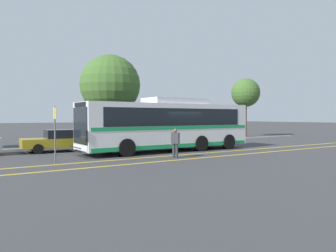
{
  "coord_description": "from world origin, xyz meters",
  "views": [
    {
      "loc": [
        -11.86,
        -17.28,
        2.2
      ],
      "look_at": [
        -0.42,
        0.24,
        1.61
      ],
      "focal_mm": 35.0,
      "sensor_mm": 36.0,
      "label": 1
    }
  ],
  "objects_px": {
    "transit_bus": "(168,124)",
    "pedestrian_0": "(175,141)",
    "tree_0": "(110,85)",
    "parked_car_2": "(138,137)",
    "bus_stop_sign": "(55,127)",
    "parked_car_1": "(60,140)",
    "tree_1": "(246,93)"
  },
  "relations": [
    {
      "from": "tree_0",
      "to": "bus_stop_sign",
      "type": "bearing_deg",
      "value": -126.96
    },
    {
      "from": "parked_car_2",
      "to": "bus_stop_sign",
      "type": "relative_size",
      "value": 1.54
    },
    {
      "from": "parked_car_2",
      "to": "tree_0",
      "type": "bearing_deg",
      "value": 13.1
    },
    {
      "from": "pedestrian_0",
      "to": "tree_0",
      "type": "bearing_deg",
      "value": -42.2
    },
    {
      "from": "bus_stop_sign",
      "to": "parked_car_1",
      "type": "bearing_deg",
      "value": -17.65
    },
    {
      "from": "parked_car_2",
      "to": "tree_1",
      "type": "height_order",
      "value": "tree_1"
    },
    {
      "from": "tree_0",
      "to": "tree_1",
      "type": "distance_m",
      "value": 16.4
    },
    {
      "from": "pedestrian_0",
      "to": "tree_1",
      "type": "relative_size",
      "value": 0.24
    },
    {
      "from": "parked_car_1",
      "to": "pedestrian_0",
      "type": "height_order",
      "value": "pedestrian_0"
    },
    {
      "from": "parked_car_1",
      "to": "parked_car_2",
      "type": "distance_m",
      "value": 5.7
    },
    {
      "from": "pedestrian_0",
      "to": "tree_0",
      "type": "relative_size",
      "value": 0.22
    },
    {
      "from": "parked_car_1",
      "to": "parked_car_2",
      "type": "bearing_deg",
      "value": -84.08
    },
    {
      "from": "parked_car_1",
      "to": "bus_stop_sign",
      "type": "relative_size",
      "value": 1.72
    },
    {
      "from": "transit_bus",
      "to": "pedestrian_0",
      "type": "height_order",
      "value": "transit_bus"
    },
    {
      "from": "tree_1",
      "to": "bus_stop_sign",
      "type": "bearing_deg",
      "value": -157.49
    },
    {
      "from": "parked_car_2",
      "to": "bus_stop_sign",
      "type": "xyz_separation_m",
      "value": [
        -7.25,
        -5.18,
        0.98
      ]
    },
    {
      "from": "parked_car_1",
      "to": "bus_stop_sign",
      "type": "distance_m",
      "value": 5.29
    },
    {
      "from": "parked_car_1",
      "to": "transit_bus",
      "type": "bearing_deg",
      "value": -117.95
    },
    {
      "from": "transit_bus",
      "to": "bus_stop_sign",
      "type": "xyz_separation_m",
      "value": [
        -7.41,
        -1.35,
        -0.03
      ]
    },
    {
      "from": "parked_car_2",
      "to": "tree_1",
      "type": "relative_size",
      "value": 0.65
    },
    {
      "from": "transit_bus",
      "to": "tree_1",
      "type": "relative_size",
      "value": 1.82
    },
    {
      "from": "transit_bus",
      "to": "parked_car_2",
      "type": "bearing_deg",
      "value": 2.16
    },
    {
      "from": "transit_bus",
      "to": "tree_0",
      "type": "xyz_separation_m",
      "value": [
        -0.77,
        7.47,
        3.07
      ]
    },
    {
      "from": "parked_car_1",
      "to": "tree_0",
      "type": "bearing_deg",
      "value": -49.12
    },
    {
      "from": "transit_bus",
      "to": "tree_0",
      "type": "distance_m",
      "value": 8.11
    },
    {
      "from": "tree_1",
      "to": "transit_bus",
      "type": "bearing_deg",
      "value": -152.33
    },
    {
      "from": "parked_car_2",
      "to": "tree_0",
      "type": "distance_m",
      "value": 5.51
    },
    {
      "from": "bus_stop_sign",
      "to": "parked_car_2",
      "type": "bearing_deg",
      "value": -54.7
    },
    {
      "from": "transit_bus",
      "to": "parked_car_1",
      "type": "height_order",
      "value": "transit_bus"
    },
    {
      "from": "parked_car_2",
      "to": "pedestrian_0",
      "type": "bearing_deg",
      "value": 172.0
    },
    {
      "from": "pedestrian_0",
      "to": "parked_car_2",
      "type": "bearing_deg",
      "value": -49.39
    },
    {
      "from": "parked_car_1",
      "to": "tree_1",
      "type": "relative_size",
      "value": 0.72
    }
  ]
}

